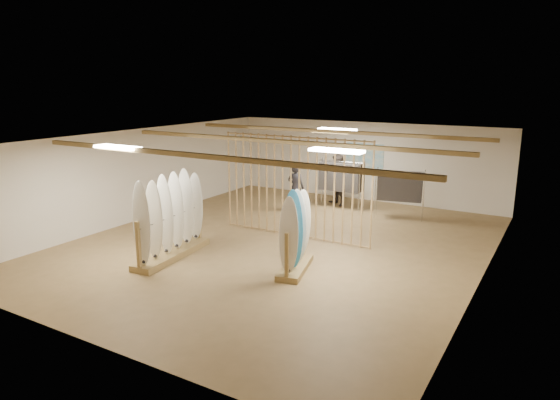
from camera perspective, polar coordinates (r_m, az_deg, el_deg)
The scene contains 16 objects.
floor at distance 13.24m, azimuth 0.00°, elevation -5.06°, with size 12.00×12.00×0.00m, color olive.
ceiling at distance 12.63m, azimuth 0.00°, elevation 7.08°, with size 12.00×12.00×0.00m, color gray.
wall_back at distance 18.20m, azimuth 9.66°, elevation 4.38°, with size 12.00×12.00×0.00m, color white.
wall_front at distance 8.46m, azimuth -21.25°, elevation -6.79°, with size 12.00×12.00×0.00m, color white.
wall_left at distance 15.94m, azimuth -15.70°, elevation 2.81°, with size 12.00×12.00×0.00m, color white.
wall_right at distance 11.26m, azimuth 22.52°, elevation -2.00°, with size 12.00×12.00×0.00m, color white.
ceiling_slats at distance 12.64m, azimuth 0.00°, elevation 6.72°, with size 9.50×6.12×0.10m, color #9A7C46.
light_panels at distance 12.64m, azimuth 0.00°, elevation 6.81°, with size 1.20×0.35×0.06m, color white.
bamboo_partition at distance 13.54m, azimuth 1.72°, elevation 1.50°, with size 4.45×0.05×2.78m.
poster at distance 18.15m, azimuth 9.66°, elevation 4.99°, with size 1.40×0.03×0.90m, color teal.
rack_left at distance 12.37m, azimuth -12.33°, elevation -3.35°, with size 0.82×2.54×2.02m.
rack_right at distance 11.25m, azimuth 1.75°, elevation -5.08°, with size 0.90×1.67×1.85m.
clothing_rack_a at distance 16.85m, azimuth 6.90°, elevation 2.63°, with size 1.54×0.41×1.65m.
clothing_rack_b at distance 15.91m, azimuth 13.54°, elevation 1.49°, with size 1.42×0.63×1.55m.
shopper_a at distance 16.39m, azimuth 1.82°, elevation 1.80°, with size 0.66×0.44×1.80m, color #24232B.
shopper_b at distance 17.24m, azimuth 6.63°, elevation 2.65°, with size 0.97×0.76×2.01m, color #3B322D.
Camera 1 is at (6.37, -10.82, 4.18)m, focal length 32.00 mm.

